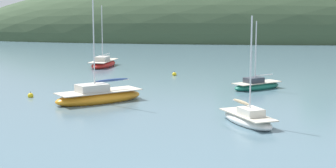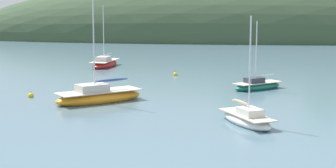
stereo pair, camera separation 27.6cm
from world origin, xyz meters
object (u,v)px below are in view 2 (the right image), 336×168
Objects in this scene: sailboat_grey_yawl at (98,96)px; sailboat_yellow_far at (105,64)px; mooring_buoy_channel at (175,74)px; mooring_buoy_outer at (31,96)px; sailboat_navy_dinghy at (257,86)px; sailboat_teal_outer at (247,119)px.

sailboat_grey_yawl is 1.24× the size of sailboat_yellow_far.
sailboat_yellow_far is 11.21m from mooring_buoy_channel.
sailboat_yellow_far reaches higher than mooring_buoy_outer.
sailboat_grey_yawl is at bearing -108.73° from mooring_buoy_channel.
mooring_buoy_outer is (-18.01, -4.87, -0.19)m from sailboat_navy_dinghy.
sailboat_grey_yawl reaches higher than mooring_buoy_channel.
mooring_buoy_channel is (-5.20, 21.51, -0.20)m from sailboat_teal_outer.
sailboat_navy_dinghy is 18.66m from mooring_buoy_outer.
sailboat_navy_dinghy is 11.01× the size of mooring_buoy_channel.
sailboat_teal_outer is 0.91× the size of sailboat_yellow_far.
sailboat_yellow_far is (-13.74, 28.76, 0.04)m from sailboat_teal_outer.
sailboat_navy_dinghy is 0.90× the size of sailboat_teal_outer.
sailboat_grey_yawl reaches higher than sailboat_teal_outer.
sailboat_yellow_far reaches higher than mooring_buoy_channel.
sailboat_grey_yawl is 5.90m from mooring_buoy_outer.
sailboat_navy_dinghy reaches higher than mooring_buoy_channel.
sailboat_grey_yawl is at bearing 147.08° from sailboat_teal_outer.
sailboat_navy_dinghy is 0.81× the size of sailboat_yellow_far.
sailboat_grey_yawl is 22.40m from sailboat_yellow_far.
sailboat_teal_outer is 31.87m from sailboat_yellow_far.
sailboat_navy_dinghy is at bearing -48.53° from mooring_buoy_channel.
sailboat_teal_outer is at bearing -64.45° from sailboat_yellow_far.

